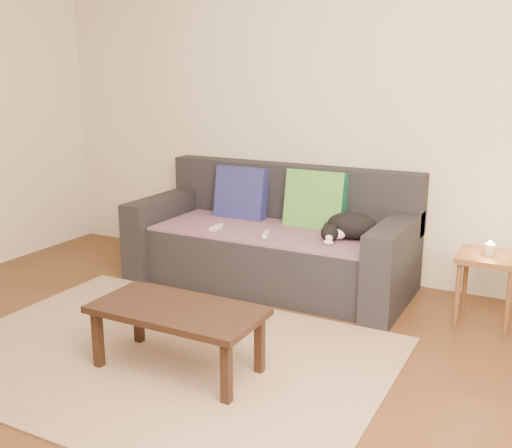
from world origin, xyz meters
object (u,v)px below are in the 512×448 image
(wii_remote_a, at_px, (216,227))
(side_table, at_px, (488,267))
(wii_remote_b, at_px, (266,234))
(coffee_table, at_px, (177,315))
(sofa, at_px, (273,243))
(cat, at_px, (350,226))

(wii_remote_a, bearing_deg, side_table, -87.31)
(wii_remote_b, relative_size, coffee_table, 0.16)
(sofa, distance_m, wii_remote_a, 0.46)
(wii_remote_a, bearing_deg, sofa, -54.05)
(wii_remote_a, distance_m, side_table, 1.90)
(cat, xyz_separation_m, side_table, (0.93, -0.03, -0.15))
(cat, relative_size, wii_remote_a, 3.00)
(sofa, xyz_separation_m, side_table, (1.55, -0.09, 0.07))
(side_table, xyz_separation_m, coffee_table, (-1.38, -1.43, -0.06))
(wii_remote_b, bearing_deg, sofa, -3.74)
(wii_remote_a, distance_m, coffee_table, 1.35)
(coffee_table, bearing_deg, side_table, 46.06)
(cat, height_order, wii_remote_a, cat)
(wii_remote_b, bearing_deg, side_table, -102.20)
(wii_remote_a, bearing_deg, cat, -80.30)
(sofa, height_order, cat, sofa)
(wii_remote_a, relative_size, wii_remote_b, 1.00)
(coffee_table, bearing_deg, cat, 72.88)
(sofa, bearing_deg, wii_remote_b, -74.42)
(side_table, bearing_deg, cat, 178.15)
(sofa, height_order, wii_remote_b, sofa)
(wii_remote_b, relative_size, side_table, 0.32)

